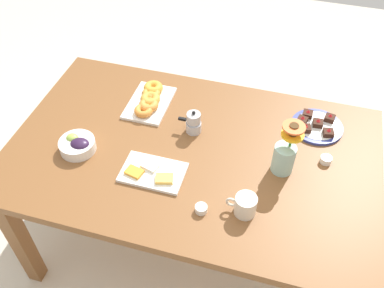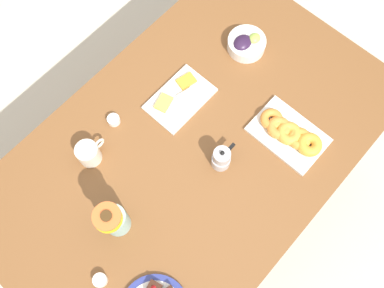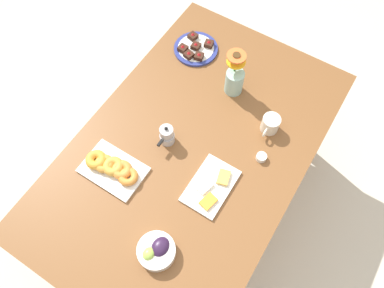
# 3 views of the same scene
# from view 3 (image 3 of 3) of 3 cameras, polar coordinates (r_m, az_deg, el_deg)

# --- Properties ---
(ground_plane) EXTENTS (6.00, 6.00, 0.00)m
(ground_plane) POSITION_cam_3_polar(r_m,az_deg,el_deg) (2.42, -0.00, -8.45)
(ground_plane) COLOR beige
(dining_table) EXTENTS (1.60, 1.00, 0.74)m
(dining_table) POSITION_cam_3_polar(r_m,az_deg,el_deg) (1.81, -0.00, -1.81)
(dining_table) COLOR brown
(dining_table) RESTS_ON ground_plane
(coffee_mug) EXTENTS (0.12, 0.08, 0.09)m
(coffee_mug) POSITION_cam_3_polar(r_m,az_deg,el_deg) (1.78, 11.84, 3.01)
(coffee_mug) COLOR silver
(coffee_mug) RESTS_ON dining_table
(grape_bowl) EXTENTS (0.16, 0.16, 0.07)m
(grape_bowl) POSITION_cam_3_polar(r_m,az_deg,el_deg) (1.56, -5.40, -15.86)
(grape_bowl) COLOR white
(grape_bowl) RESTS_ON dining_table
(cheese_platter) EXTENTS (0.26, 0.17, 0.03)m
(cheese_platter) POSITION_cam_3_polar(r_m,az_deg,el_deg) (1.65, 2.91, -6.46)
(cheese_platter) COLOR white
(cheese_platter) RESTS_ON dining_table
(croissant_platter) EXTENTS (0.19, 0.28, 0.05)m
(croissant_platter) POSITION_cam_3_polar(r_m,az_deg,el_deg) (1.70, -12.05, -3.56)
(croissant_platter) COLOR white
(croissant_platter) RESTS_ON dining_table
(jam_cup_honey) EXTENTS (0.05, 0.05, 0.03)m
(jam_cup_honey) POSITION_cam_3_polar(r_m,az_deg,el_deg) (1.73, 10.53, -1.97)
(jam_cup_honey) COLOR white
(jam_cup_honey) RESTS_ON dining_table
(jam_cup_berry) EXTENTS (0.05, 0.05, 0.03)m
(jam_cup_berry) POSITION_cam_3_polar(r_m,az_deg,el_deg) (2.02, 6.42, 13.03)
(jam_cup_berry) COLOR white
(jam_cup_berry) RESTS_ON dining_table
(dessert_plate) EXTENTS (0.23, 0.23, 0.05)m
(dessert_plate) POSITION_cam_3_polar(r_m,az_deg,el_deg) (2.05, 0.56, 14.35)
(dessert_plate) COLOR navy
(dessert_plate) RESTS_ON dining_table
(flower_vase) EXTENTS (0.10, 0.11, 0.24)m
(flower_vase) POSITION_cam_3_polar(r_m,az_deg,el_deg) (1.85, 6.54, 9.78)
(flower_vase) COLOR #99C1B7
(flower_vase) RESTS_ON dining_table
(moka_pot) EXTENTS (0.11, 0.07, 0.12)m
(moka_pot) POSITION_cam_3_polar(r_m,az_deg,el_deg) (1.71, -3.85, 1.33)
(moka_pot) COLOR #B7B7BC
(moka_pot) RESTS_ON dining_table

